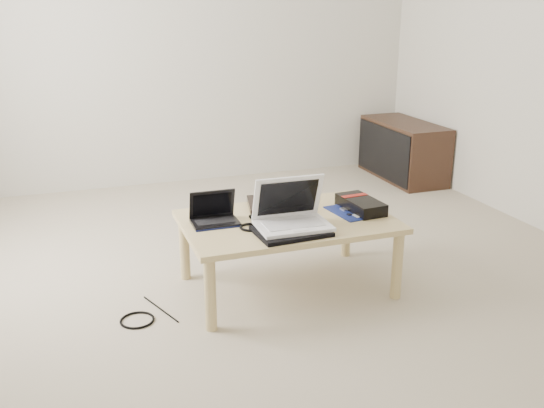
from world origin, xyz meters
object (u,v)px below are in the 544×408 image
object	(u,v)px
white_laptop	(291,216)
gpu_box	(361,205)
coffee_table	(287,228)
netbook	(214,216)
media_cabinet	(402,150)

from	to	relation	value
white_laptop	gpu_box	bearing A→B (deg)	17.19
coffee_table	white_laptop	world-z (taller)	white_laptop
coffee_table	netbook	size ratio (longest dim) A/B	4.58
media_cabinet	netbook	bearing A→B (deg)	-142.15
media_cabinet	white_laptop	size ratio (longest dim) A/B	2.47
white_laptop	media_cabinet	bearing A→B (deg)	46.42
media_cabinet	gpu_box	bearing A→B (deg)	-127.26
media_cabinet	coffee_table	bearing A→B (deg)	-135.33
media_cabinet	gpu_box	world-z (taller)	media_cabinet
coffee_table	media_cabinet	xyz separation A→B (m)	(1.74, 1.72, -0.10)
coffee_table	media_cabinet	distance (m)	2.44
white_laptop	gpu_box	world-z (taller)	white_laptop
coffee_table	netbook	xyz separation A→B (m)	(-0.38, 0.07, 0.08)
coffee_table	netbook	world-z (taller)	netbook
media_cabinet	netbook	distance (m)	2.68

